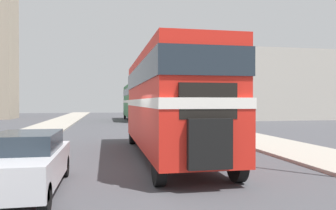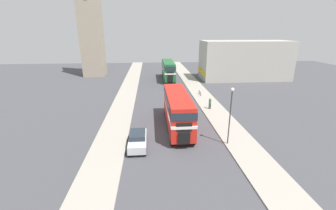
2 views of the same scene
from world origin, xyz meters
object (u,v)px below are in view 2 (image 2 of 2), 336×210
pedestrian_walking (210,103)px  street_lamp (231,108)px  car_parked_near (138,140)px  bicycle_on_pavement (200,93)px  bus_distant (168,69)px  double_decker_bus (178,108)px

pedestrian_walking → street_lamp: bearing=-94.9°
car_parked_near → bicycle_on_pavement: (10.20, 17.86, -0.29)m
bicycle_on_pavement → bus_distant: bearing=108.0°
double_decker_bus → bicycle_on_pavement: double_decker_bus is taller
bus_distant → pedestrian_walking: size_ratio=6.49×
car_parked_near → bicycle_on_pavement: car_parked_near is taller
car_parked_near → pedestrian_walking: (10.04, 10.35, 0.30)m
bus_distant → car_parked_near: bus_distant is taller
bus_distant → car_parked_near: size_ratio=2.57×
bus_distant → pedestrian_walking: bearing=-78.5°
double_decker_bus → pedestrian_walking: bearing=46.4°
bus_distant → street_lamp: (3.47, -32.15, 1.40)m
double_decker_bus → pedestrian_walking: 8.12m
pedestrian_walking → bicycle_on_pavement: (0.16, 7.51, -0.60)m
pedestrian_walking → street_lamp: 11.06m
street_lamp → car_parked_near: bearing=178.2°
car_parked_near → pedestrian_walking: pedestrian_walking is taller
bus_distant → bicycle_on_pavement: 14.87m
pedestrian_walking → bicycle_on_pavement: pedestrian_walking is taller
pedestrian_walking → bicycle_on_pavement: size_ratio=0.96×
bus_distant → bicycle_on_pavement: (4.54, -14.01, -2.08)m
double_decker_bus → car_parked_near: bearing=-134.8°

